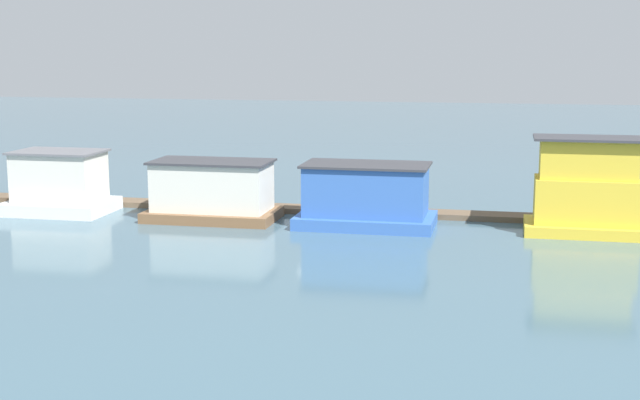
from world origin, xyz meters
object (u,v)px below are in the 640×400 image
(houseboat_brown, at_px, (212,192))
(mooring_post_centre, at_px, (80,190))
(houseboat_yellow, at_px, (587,191))
(houseboat_blue, at_px, (366,197))
(houseboat_white, at_px, (60,185))

(houseboat_brown, relative_size, mooring_post_centre, 3.50)
(houseboat_brown, relative_size, houseboat_yellow, 1.18)
(houseboat_blue, height_order, mooring_post_centre, houseboat_blue)
(houseboat_brown, bearing_deg, houseboat_white, 178.83)
(houseboat_brown, bearing_deg, houseboat_yellow, 1.07)
(houseboat_white, bearing_deg, houseboat_brown, -1.17)
(houseboat_white, xyz_separation_m, mooring_post_centre, (0.25, 1.89, -0.59))
(houseboat_blue, relative_size, mooring_post_centre, 3.57)
(houseboat_brown, distance_m, mooring_post_centre, 8.95)
(houseboat_brown, height_order, houseboat_yellow, houseboat_yellow)
(houseboat_brown, height_order, houseboat_blue, houseboat_blue)
(houseboat_white, relative_size, houseboat_yellow, 0.95)
(houseboat_white, height_order, houseboat_yellow, houseboat_yellow)
(houseboat_yellow, bearing_deg, houseboat_white, -179.65)
(houseboat_white, height_order, houseboat_brown, houseboat_white)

